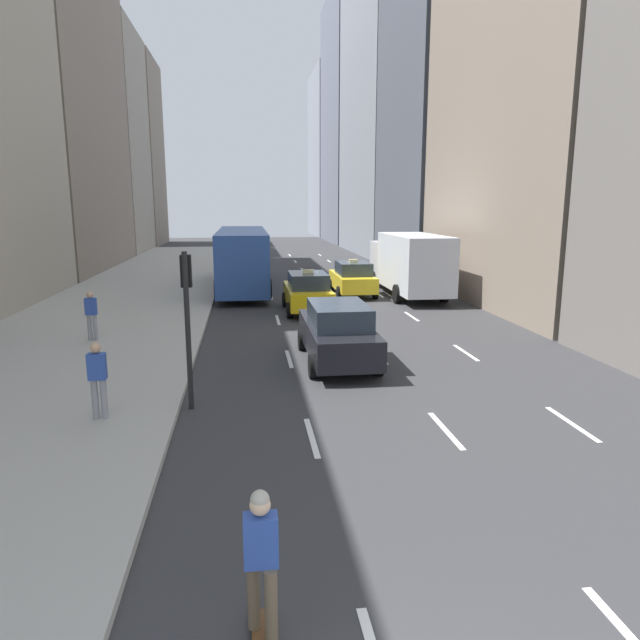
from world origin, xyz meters
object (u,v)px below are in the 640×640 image
Objects in this scene: traffic_light_pole at (187,305)px; box_truck at (409,262)px; city_bus at (242,257)px; pedestrian_far_walking at (91,313)px; skateboarder at (261,559)px; taxi_lead at (353,278)px; pedestrian_mid_block at (98,377)px; taxi_second at (308,292)px; sedan_black_near at (338,332)px.

box_truck is at bearing 58.10° from traffic_light_pole.
city_bus is 12.95m from pedestrian_far_walking.
taxi_lead is at bearing 77.09° from skateboarder.
box_truck is at bearing -11.05° from taxi_lead.
box_truck is at bearing 54.96° from pedestrian_mid_block.
taxi_second is 13.65m from pedestrian_mid_block.
taxi_lead is 2.67× the size of pedestrian_mid_block.
box_truck is 5.09× the size of pedestrian_mid_block.
box_truck is 2.33× the size of traffic_light_pole.
taxi_second is 2.67× the size of pedestrian_mid_block.
box_truck reaches higher than pedestrian_far_walking.
city_bus is at bearing 81.36° from pedestrian_mid_block.
city_bus is (-2.81, 7.03, 0.91)m from taxi_second.
city_bus is 7.04× the size of pedestrian_mid_block.
traffic_light_pole is at bearing -113.02° from taxi_lead.
sedan_black_near is 15.47m from city_bus.
box_truck is (5.60, 3.82, 0.83)m from taxi_second.
city_bus is (-5.61, 2.66, 0.91)m from taxi_lead.
pedestrian_mid_block is at bearing -117.07° from taxi_lead.
pedestrian_far_walking is (-10.56, -9.29, 0.19)m from taxi_lead.
traffic_light_pole is (-9.55, -15.34, 0.70)m from box_truck.
box_truck is 5.09× the size of pedestrian_far_walking.
box_truck reaches higher than pedestrian_mid_block.
taxi_lead is 2.52× the size of skateboarder.
taxi_second is 1.22× the size of traffic_light_pole.
taxi_lead is 6.27m from city_bus.
city_bus is 1.38× the size of box_truck.
skateboarder is at bearing -69.60° from pedestrian_far_walking.
sedan_black_near and pedestrian_far_walking have the same top height.
city_bus is 9.00m from box_truck.
box_truck is 15.98m from pedestrian_far_walking.
sedan_black_near is 0.59× the size of box_truck.
taxi_second is 6.83m from box_truck.
box_truck is (8.41, -3.20, -0.08)m from city_bus.
city_bus is 25.99m from skateboarder.
pedestrian_far_walking is at bearing -138.66° from taxi_lead.
city_bus is at bearing 90.59° from skateboarder.
pedestrian_mid_block is 7.72m from pedestrian_far_walking.
pedestrian_mid_block is at bearing -143.82° from sedan_black_near.
taxi_lead is at bearing 66.98° from traffic_light_pole.
pedestrian_far_walking is (-7.76, -4.92, 0.19)m from taxi_second.
traffic_light_pole is at bearing -139.68° from sedan_black_near.
box_truck is at bearing 64.96° from sedan_black_near.
taxi_second is 2.67× the size of pedestrian_far_walking.
box_truck reaches higher than taxi_second.
pedestrian_far_walking is (-13.36, -8.74, -0.64)m from box_truck.
traffic_light_pole reaches higher than pedestrian_mid_block.
taxi_lead is at bearing 77.41° from sedan_black_near.
taxi_second reaches higher than skateboarder.
box_truck reaches higher than sedan_black_near.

